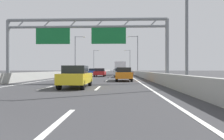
% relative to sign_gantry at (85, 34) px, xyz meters
% --- Properties ---
extents(ground_plane, '(260.00, 260.00, 0.00)m').
position_rel_sign_gantry_xyz_m(ground_plane, '(0.13, 81.11, -4.81)').
color(ground_plane, '#38383A').
extents(lane_dash_left_1, '(0.16, 3.00, 0.01)m').
position_rel_sign_gantry_xyz_m(lane_dash_left_1, '(-1.67, -6.39, -4.80)').
color(lane_dash_left_1, white).
rests_on(lane_dash_left_1, ground_plane).
extents(lane_dash_left_2, '(0.16, 3.00, 0.01)m').
position_rel_sign_gantry_xyz_m(lane_dash_left_2, '(-1.67, 2.61, -4.80)').
color(lane_dash_left_2, white).
rests_on(lane_dash_left_2, ground_plane).
extents(lane_dash_left_3, '(0.16, 3.00, 0.01)m').
position_rel_sign_gantry_xyz_m(lane_dash_left_3, '(-1.67, 11.61, -4.80)').
color(lane_dash_left_3, white).
rests_on(lane_dash_left_3, ground_plane).
extents(lane_dash_left_4, '(0.16, 3.00, 0.01)m').
position_rel_sign_gantry_xyz_m(lane_dash_left_4, '(-1.67, 20.61, -4.80)').
color(lane_dash_left_4, white).
rests_on(lane_dash_left_4, ground_plane).
extents(lane_dash_left_5, '(0.16, 3.00, 0.01)m').
position_rel_sign_gantry_xyz_m(lane_dash_left_5, '(-1.67, 29.61, -4.80)').
color(lane_dash_left_5, white).
rests_on(lane_dash_left_5, ground_plane).
extents(lane_dash_left_6, '(0.16, 3.00, 0.01)m').
position_rel_sign_gantry_xyz_m(lane_dash_left_6, '(-1.67, 38.61, -4.80)').
color(lane_dash_left_6, white).
rests_on(lane_dash_left_6, ground_plane).
extents(lane_dash_left_7, '(0.16, 3.00, 0.01)m').
position_rel_sign_gantry_xyz_m(lane_dash_left_7, '(-1.67, 47.61, -4.80)').
color(lane_dash_left_7, white).
rests_on(lane_dash_left_7, ground_plane).
extents(lane_dash_left_8, '(0.16, 3.00, 0.01)m').
position_rel_sign_gantry_xyz_m(lane_dash_left_8, '(-1.67, 56.61, -4.80)').
color(lane_dash_left_8, white).
rests_on(lane_dash_left_8, ground_plane).
extents(lane_dash_left_9, '(0.16, 3.00, 0.01)m').
position_rel_sign_gantry_xyz_m(lane_dash_left_9, '(-1.67, 65.61, -4.80)').
color(lane_dash_left_9, white).
rests_on(lane_dash_left_9, ground_plane).
extents(lane_dash_left_10, '(0.16, 3.00, 0.01)m').
position_rel_sign_gantry_xyz_m(lane_dash_left_10, '(-1.67, 74.61, -4.80)').
color(lane_dash_left_10, white).
rests_on(lane_dash_left_10, ground_plane).
extents(lane_dash_left_11, '(0.16, 3.00, 0.01)m').
position_rel_sign_gantry_xyz_m(lane_dash_left_11, '(-1.67, 83.61, -4.80)').
color(lane_dash_left_11, white).
rests_on(lane_dash_left_11, ground_plane).
extents(lane_dash_left_12, '(0.16, 3.00, 0.01)m').
position_rel_sign_gantry_xyz_m(lane_dash_left_12, '(-1.67, 92.61, -4.80)').
color(lane_dash_left_12, white).
rests_on(lane_dash_left_12, ground_plane).
extents(lane_dash_left_13, '(0.16, 3.00, 0.01)m').
position_rel_sign_gantry_xyz_m(lane_dash_left_13, '(-1.67, 101.61, -4.80)').
color(lane_dash_left_13, white).
rests_on(lane_dash_left_13, ground_plane).
extents(lane_dash_left_14, '(0.16, 3.00, 0.01)m').
position_rel_sign_gantry_xyz_m(lane_dash_left_14, '(-1.67, 110.61, -4.80)').
color(lane_dash_left_14, white).
rests_on(lane_dash_left_14, ground_plane).
extents(lane_dash_left_15, '(0.16, 3.00, 0.01)m').
position_rel_sign_gantry_xyz_m(lane_dash_left_15, '(-1.67, 119.61, -4.80)').
color(lane_dash_left_15, white).
rests_on(lane_dash_left_15, ground_plane).
extents(lane_dash_left_16, '(0.16, 3.00, 0.01)m').
position_rel_sign_gantry_xyz_m(lane_dash_left_16, '(-1.67, 128.61, -4.80)').
color(lane_dash_left_16, white).
rests_on(lane_dash_left_16, ground_plane).
extents(lane_dash_left_17, '(0.16, 3.00, 0.01)m').
position_rel_sign_gantry_xyz_m(lane_dash_left_17, '(-1.67, 137.61, -4.80)').
color(lane_dash_left_17, white).
rests_on(lane_dash_left_17, ground_plane).
extents(lane_dash_right_0, '(0.16, 3.00, 0.01)m').
position_rel_sign_gantry_xyz_m(lane_dash_right_0, '(1.93, -15.39, -4.80)').
color(lane_dash_right_0, white).
rests_on(lane_dash_right_0, ground_plane).
extents(lane_dash_right_1, '(0.16, 3.00, 0.01)m').
position_rel_sign_gantry_xyz_m(lane_dash_right_1, '(1.93, -6.39, -4.80)').
color(lane_dash_right_1, white).
rests_on(lane_dash_right_1, ground_plane).
extents(lane_dash_right_2, '(0.16, 3.00, 0.01)m').
position_rel_sign_gantry_xyz_m(lane_dash_right_2, '(1.93, 2.61, -4.80)').
color(lane_dash_right_2, white).
rests_on(lane_dash_right_2, ground_plane).
extents(lane_dash_right_3, '(0.16, 3.00, 0.01)m').
position_rel_sign_gantry_xyz_m(lane_dash_right_3, '(1.93, 11.61, -4.80)').
color(lane_dash_right_3, white).
rests_on(lane_dash_right_3, ground_plane).
extents(lane_dash_right_4, '(0.16, 3.00, 0.01)m').
position_rel_sign_gantry_xyz_m(lane_dash_right_4, '(1.93, 20.61, -4.80)').
color(lane_dash_right_4, white).
rests_on(lane_dash_right_4, ground_plane).
extents(lane_dash_right_5, '(0.16, 3.00, 0.01)m').
position_rel_sign_gantry_xyz_m(lane_dash_right_5, '(1.93, 29.61, -4.80)').
color(lane_dash_right_5, white).
rests_on(lane_dash_right_5, ground_plane).
extents(lane_dash_right_6, '(0.16, 3.00, 0.01)m').
position_rel_sign_gantry_xyz_m(lane_dash_right_6, '(1.93, 38.61, -4.80)').
color(lane_dash_right_6, white).
rests_on(lane_dash_right_6, ground_plane).
extents(lane_dash_right_7, '(0.16, 3.00, 0.01)m').
position_rel_sign_gantry_xyz_m(lane_dash_right_7, '(1.93, 47.61, -4.80)').
color(lane_dash_right_7, white).
rests_on(lane_dash_right_7, ground_plane).
extents(lane_dash_right_8, '(0.16, 3.00, 0.01)m').
position_rel_sign_gantry_xyz_m(lane_dash_right_8, '(1.93, 56.61, -4.80)').
color(lane_dash_right_8, white).
rests_on(lane_dash_right_8, ground_plane).
extents(lane_dash_right_9, '(0.16, 3.00, 0.01)m').
position_rel_sign_gantry_xyz_m(lane_dash_right_9, '(1.93, 65.61, -4.80)').
color(lane_dash_right_9, white).
rests_on(lane_dash_right_9, ground_plane).
extents(lane_dash_right_10, '(0.16, 3.00, 0.01)m').
position_rel_sign_gantry_xyz_m(lane_dash_right_10, '(1.93, 74.61, -4.80)').
color(lane_dash_right_10, white).
rests_on(lane_dash_right_10, ground_plane).
extents(lane_dash_right_11, '(0.16, 3.00, 0.01)m').
position_rel_sign_gantry_xyz_m(lane_dash_right_11, '(1.93, 83.61, -4.80)').
color(lane_dash_right_11, white).
rests_on(lane_dash_right_11, ground_plane).
extents(lane_dash_right_12, '(0.16, 3.00, 0.01)m').
position_rel_sign_gantry_xyz_m(lane_dash_right_12, '(1.93, 92.61, -4.80)').
color(lane_dash_right_12, white).
rests_on(lane_dash_right_12, ground_plane).
extents(lane_dash_right_13, '(0.16, 3.00, 0.01)m').
position_rel_sign_gantry_xyz_m(lane_dash_right_13, '(1.93, 101.61, -4.80)').
color(lane_dash_right_13, white).
rests_on(lane_dash_right_13, ground_plane).
extents(lane_dash_right_14, '(0.16, 3.00, 0.01)m').
position_rel_sign_gantry_xyz_m(lane_dash_right_14, '(1.93, 110.61, -4.80)').
color(lane_dash_right_14, white).
rests_on(lane_dash_right_14, ground_plane).
extents(lane_dash_right_15, '(0.16, 3.00, 0.01)m').
position_rel_sign_gantry_xyz_m(lane_dash_right_15, '(1.93, 119.61, -4.80)').
color(lane_dash_right_15, white).
rests_on(lane_dash_right_15, ground_plane).
extents(lane_dash_right_16, '(0.16, 3.00, 0.01)m').
position_rel_sign_gantry_xyz_m(lane_dash_right_16, '(1.93, 128.61, -4.80)').
color(lane_dash_right_16, white).
rests_on(lane_dash_right_16, ground_plane).
extents(lane_dash_right_17, '(0.16, 3.00, 0.01)m').
position_rel_sign_gantry_xyz_m(lane_dash_right_17, '(1.93, 137.61, -4.80)').
color(lane_dash_right_17, white).
rests_on(lane_dash_right_17, ground_plane).
extents(edge_line_left, '(0.16, 176.00, 0.01)m').
position_rel_sign_gantry_xyz_m(edge_line_left, '(-5.12, 69.11, -4.80)').
color(edge_line_left, white).
rests_on(edge_line_left, ground_plane).
extents(edge_line_right, '(0.16, 176.00, 0.01)m').
position_rel_sign_gantry_xyz_m(edge_line_right, '(5.38, 69.11, -4.80)').
color(edge_line_right, white).
rests_on(edge_line_right, ground_plane).
extents(barrier_left, '(0.45, 220.00, 0.95)m').
position_rel_sign_gantry_xyz_m(barrier_left, '(-6.77, 91.11, -4.34)').
color(barrier_left, '#9E9E99').
rests_on(barrier_left, ground_plane).
extents(barrier_right, '(0.45, 220.00, 0.95)m').
position_rel_sign_gantry_xyz_m(barrier_right, '(7.03, 91.11, -4.34)').
color(barrier_right, '#9E9E99').
rests_on(barrier_right, ground_plane).
extents(sign_gantry, '(16.18, 0.36, 6.36)m').
position_rel_sign_gantry_xyz_m(sign_gantry, '(0.00, 0.00, 0.00)').
color(sign_gantry, gray).
rests_on(sign_gantry, ground_plane).
extents(streetlamp_right_near, '(2.58, 0.28, 9.50)m').
position_rel_sign_gantry_xyz_m(streetlamp_right_near, '(7.60, -6.53, 0.59)').
color(streetlamp_right_near, slate).
rests_on(streetlamp_right_near, ground_plane).
extents(streetlamp_left_mid, '(2.58, 0.28, 9.50)m').
position_rel_sign_gantry_xyz_m(streetlamp_left_mid, '(-7.33, 30.39, 0.59)').
color(streetlamp_left_mid, slate).
rests_on(streetlamp_left_mid, ground_plane).
extents(streetlamp_right_mid, '(2.58, 0.28, 9.50)m').
position_rel_sign_gantry_xyz_m(streetlamp_right_mid, '(7.60, 30.39, 0.59)').
color(streetlamp_right_mid, slate).
rests_on(streetlamp_right_mid, ground_plane).
extents(streetlamp_left_far, '(2.58, 0.28, 9.50)m').
position_rel_sign_gantry_xyz_m(streetlamp_left_far, '(-7.33, 67.31, 0.59)').
color(streetlamp_left_far, slate).
rests_on(streetlamp_left_far, ground_plane).
extents(streetlamp_right_far, '(2.58, 0.28, 9.50)m').
position_rel_sign_gantry_xyz_m(streetlamp_right_far, '(7.60, 67.31, 0.59)').
color(streetlamp_right_far, slate).
rests_on(streetlamp_right_far, ground_plane).
extents(orange_car, '(1.76, 4.47, 1.49)m').
position_rel_sign_gantry_xyz_m(orange_car, '(3.87, 2.67, -4.04)').
color(orange_car, orange).
rests_on(orange_car, ground_plane).
extents(black_car, '(1.81, 4.16, 1.56)m').
position_rel_sign_gantry_xyz_m(black_car, '(3.57, 118.81, -4.02)').
color(black_car, black).
rests_on(black_car, ground_plane).
extents(white_car, '(1.82, 4.19, 1.53)m').
position_rel_sign_gantry_xyz_m(white_car, '(0.29, 118.57, -4.03)').
color(white_car, silver).
rests_on(white_car, ground_plane).
extents(red_car, '(1.85, 4.64, 1.47)m').
position_rel_sign_gantry_xyz_m(red_car, '(-0.06, 16.20, -4.05)').
color(red_car, red).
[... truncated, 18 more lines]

